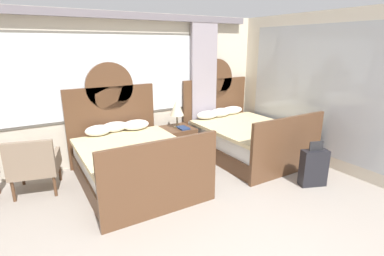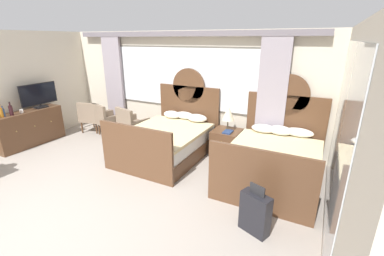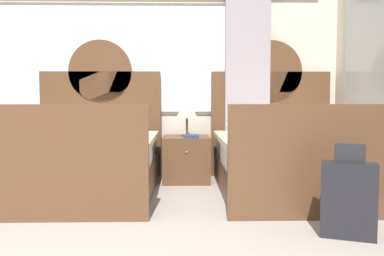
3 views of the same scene
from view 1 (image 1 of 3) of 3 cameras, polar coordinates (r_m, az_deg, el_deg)
name	(u,v)px [view 1 (image 1 of 3)]	position (r m, az deg, el deg)	size (l,w,h in m)	color
wall_back_window	(97,87)	(5.44, -18.10, 7.72)	(6.84, 0.22, 2.70)	beige
wall_right_mirror	(335,92)	(5.58, 26.29, 6.28)	(0.08, 4.60, 2.70)	beige
bed_near_window	(132,159)	(4.74, -11.61, -6.07)	(1.62, 2.16, 1.85)	brown
bed_near_mirror	(243,137)	(5.85, 10.06, -1.67)	(1.62, 2.16, 1.85)	brown
nightstand_between_beds	(177,142)	(5.75, -2.91, -2.70)	(0.60, 0.62, 0.58)	brown
table_lamp_on_nightstand	(177,107)	(5.58, -2.99, 4.06)	(0.27, 0.27, 0.58)	brown
book_on_nightstand	(183,128)	(5.59, -1.78, 0.03)	(0.18, 0.26, 0.03)	navy
armchair_by_window_left	(34,164)	(4.86, -28.60, -6.24)	(0.78, 0.78, 0.87)	#84705B
suitcase_on_floor	(314,168)	(4.94, 22.76, -7.19)	(0.44, 0.31, 0.73)	black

